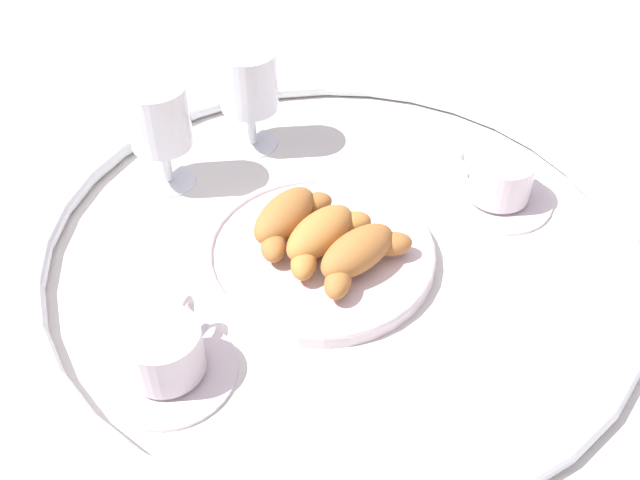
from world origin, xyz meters
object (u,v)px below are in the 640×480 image
(pastry_plate, at_px, (320,253))
(croissant_large, at_px, (287,217))
(juice_glass_left, at_px, (248,84))
(coffee_cup_near, at_px, (166,355))
(coffee_cup_far, at_px, (499,183))
(croissant_extra, at_px, (359,254))
(juice_glass_right, at_px, (159,120))
(croissant_small, at_px, (322,235))

(pastry_plate, distance_m, croissant_large, 0.05)
(juice_glass_left, bearing_deg, coffee_cup_near, 23.57)
(coffee_cup_far, bearing_deg, croissant_extra, -20.01)
(juice_glass_left, bearing_deg, coffee_cup_far, 101.15)
(croissant_extra, distance_m, coffee_cup_far, 0.23)
(croissant_large, distance_m, coffee_cup_far, 0.27)
(croissant_extra, bearing_deg, pastry_plate, -94.94)
(pastry_plate, relative_size, coffee_cup_far, 1.93)
(croissant_extra, bearing_deg, coffee_cup_near, -24.45)
(croissant_extra, xyz_separation_m, juice_glass_right, (-0.02, -0.29, 0.06))
(croissant_extra, distance_m, juice_glass_left, 0.30)
(juice_glass_left, bearing_deg, croissant_extra, 59.53)
(croissant_small, relative_size, juice_glass_left, 0.97)
(croissant_small, distance_m, coffee_cup_far, 0.24)
(croissant_large, relative_size, croissant_extra, 1.03)
(croissant_large, xyz_separation_m, coffee_cup_far, (-0.20, 0.18, -0.01))
(coffee_cup_near, xyz_separation_m, coffee_cup_far, (-0.42, 0.17, 0.00))
(croissant_large, distance_m, croissant_extra, 0.10)
(croissant_small, bearing_deg, coffee_cup_far, 148.56)
(coffee_cup_near, distance_m, coffee_cup_far, 0.45)
(juice_glass_left, bearing_deg, croissant_small, 54.48)
(croissant_small, relative_size, coffee_cup_near, 1.00)
(pastry_plate, distance_m, coffee_cup_near, 0.22)
(croissant_large, height_order, coffee_cup_near, croissant_large)
(pastry_plate, bearing_deg, croissant_extra, 85.06)
(croissant_extra, height_order, coffee_cup_near, croissant_extra)
(pastry_plate, height_order, croissant_small, croissant_small)
(croissant_small, bearing_deg, coffee_cup_near, -11.96)
(juice_glass_left, distance_m, juice_glass_right, 0.13)
(coffee_cup_near, bearing_deg, croissant_large, -178.75)
(croissant_large, bearing_deg, coffee_cup_near, 1.25)
(pastry_plate, height_order, coffee_cup_far, coffee_cup_far)
(croissant_extra, relative_size, juice_glass_right, 0.95)
(croissant_small, xyz_separation_m, juice_glass_right, (-0.02, -0.24, 0.06))
(pastry_plate, bearing_deg, juice_glass_left, -125.87)
(juice_glass_right, bearing_deg, croissant_small, 85.52)
(pastry_plate, xyz_separation_m, coffee_cup_near, (0.21, -0.04, 0.02))
(pastry_plate, relative_size, croissant_small, 1.93)
(juice_glass_right, bearing_deg, croissant_extra, 85.47)
(croissant_small, height_order, juice_glass_left, juice_glass_left)
(croissant_small, distance_m, juice_glass_left, 0.25)
(croissant_small, bearing_deg, croissant_extra, 85.20)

